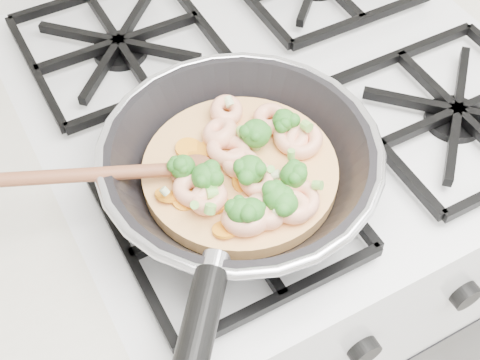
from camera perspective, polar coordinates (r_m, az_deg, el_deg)
name	(u,v)px	position (r m, az deg, el deg)	size (l,w,h in m)	color
stove	(268,267)	(1.18, 2.42, -7.52)	(0.60, 0.60, 0.92)	white
skillet	(239,169)	(0.66, -0.09, 0.94)	(0.46, 0.39, 0.09)	black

